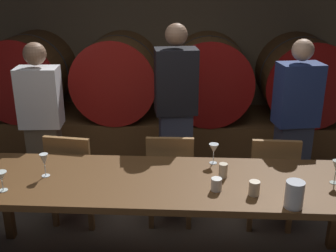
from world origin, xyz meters
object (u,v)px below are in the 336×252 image
Objects in this scene: wine_barrel_far_left at (29,74)px; wine_glass_center_right at (214,149)px; cup_center_left at (223,170)px; wine_barrel_center_right at (208,77)px; wine_barrel_far_right at (301,78)px; chair_right at (271,177)px; wine_glass_far_right at (336,167)px; dining_table at (166,188)px; chair_left at (74,174)px; wine_barrel_center_left at (119,76)px; guest_right at (294,126)px; wine_glass_far_left at (1,177)px; wine_glass_center_left at (44,161)px; cup_far_left at (216,184)px; pitcher at (294,195)px; guest_center at (176,116)px; cup_center_right at (254,188)px; chair_center at (170,174)px; guest_left at (43,125)px.

wine_glass_center_right is at bearing -41.33° from wine_barrel_far_left.
cup_center_left is at bearing -75.59° from wine_glass_center_right.
wine_barrel_center_right and wine_barrel_far_right have the same top height.
wine_glass_far_right is at bearing 118.21° from chair_right.
wine_glass_far_right reaches higher than dining_table.
wine_glass_far_right is (2.04, -0.59, 0.41)m from chair_left.
guest_right reaches higher than wine_barrel_center_left.
wine_glass_center_left is (0.22, 0.23, 0.02)m from wine_glass_far_left.
wine_glass_far_left is 1.59× the size of cup_far_left.
wine_glass_center_left is (-1.71, 0.34, 0.03)m from pitcher.
chair_right is 5.08× the size of wine_glass_far_right.
dining_table is at bearing -72.42° from wine_barrel_center_left.
dining_table is at bearing 159.70° from cup_far_left.
wine_barrel_far_left is 2.47m from wine_glass_far_left.
guest_center is 17.64× the size of cup_center_right.
pitcher is (-0.30, -1.32, 0.03)m from guest_right.
wine_barrel_far_left is 1.00× the size of wine_barrel_center_right.
wine_glass_center_left is 1.29m from cup_center_left.
cup_center_left is at bearing 124.48° from chair_center.
guest_center is 10.88× the size of wine_glass_center_right.
wine_barrel_far_left is 10.86× the size of cup_far_left.
pitcher is 0.27m from cup_center_right.
wine_barrel_center_left is 2.25m from chair_right.
wine_barrel_center_left reaches higher than cup_center_right.
chair_right is 0.56m from guest_right.
dining_table is at bearing 78.25° from guest_center.
guest_right is at bearing -57.13° from wine_barrel_center_right.
guest_left is at bearing -36.71° from chair_left.
wine_barrel_center_left is 1.10× the size of chair_right.
wine_glass_far_left is 0.32m from wine_glass_center_left.
wine_glass_center_left reaches higher than cup_far_left.
wine_barrel_far_right is 2.94m from guest_left.
dining_table is 1.21m from wine_glass_far_right.
cup_far_left is at bearing 56.86° from chair_right.
guest_center reaches higher than guest_right.
wine_glass_far_left reaches higher than dining_table.
wine_barrel_far_right is 5.53× the size of wine_glass_center_left.
wine_glass_center_left is (-0.88, -0.63, 0.41)m from chair_center.
guest_center is 10.04× the size of wine_glass_center_left.
guest_right is 15.49× the size of cup_center_left.
chair_left reaches higher than cup_center_right.
wine_glass_center_left is at bearing 168.85° from pitcher.
wine_barrel_center_right is 1.65m from chair_center.
guest_left reaches higher than dining_table.
wine_barrel_center_right is 1.00× the size of wine_barrel_far_right.
wine_glass_center_left reaches higher than cup_center_right.
chair_right is (1.57, -1.53, -0.51)m from wine_barrel_center_left.
chair_left is at bearing 131.57° from guest_left.
guest_right is at bearing 93.52° from wine_glass_far_right.
wine_glass_center_right is at bearing 34.02° from chair_right.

